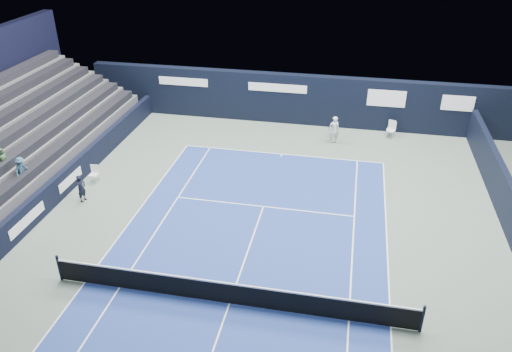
{
  "coord_description": "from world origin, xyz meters",
  "views": [
    {
      "loc": [
        3.49,
        -12.57,
        12.35
      ],
      "look_at": [
        -0.44,
        6.88,
        1.3
      ],
      "focal_mm": 35.0,
      "sensor_mm": 36.0,
      "label": 1
    }
  ],
  "objects_px": {
    "folding_chair_back_b": "(392,128)",
    "tennis_net": "(229,293)",
    "tennis_player": "(334,130)",
    "line_judge_chair": "(94,172)",
    "folding_chair_back_a": "(391,127)"
  },
  "relations": [
    {
      "from": "folding_chair_back_a",
      "to": "folding_chair_back_b",
      "type": "xyz_separation_m",
      "value": [
        0.01,
        -0.3,
        0.03
      ]
    },
    {
      "from": "folding_chair_back_a",
      "to": "tennis_net",
      "type": "distance_m",
      "value": 16.78
    },
    {
      "from": "folding_chair_back_b",
      "to": "tennis_player",
      "type": "xyz_separation_m",
      "value": [
        -3.29,
        -1.4,
        0.25
      ]
    },
    {
      "from": "folding_chair_back_a",
      "to": "folding_chair_back_b",
      "type": "bearing_deg",
      "value": -69.57
    },
    {
      "from": "folding_chair_back_a",
      "to": "line_judge_chair",
      "type": "height_order",
      "value": "folding_chair_back_a"
    },
    {
      "from": "folding_chair_back_a",
      "to": "line_judge_chair",
      "type": "distance_m",
      "value": 16.98
    },
    {
      "from": "line_judge_chair",
      "to": "tennis_player",
      "type": "distance_m",
      "value": 13.3
    },
    {
      "from": "folding_chair_back_b",
      "to": "tennis_net",
      "type": "height_order",
      "value": "tennis_net"
    },
    {
      "from": "line_judge_chair",
      "to": "tennis_player",
      "type": "xyz_separation_m",
      "value": [
        11.35,
        6.93,
        0.31
      ]
    },
    {
      "from": "folding_chair_back_b",
      "to": "tennis_player",
      "type": "bearing_deg",
      "value": -136.92
    },
    {
      "from": "line_judge_chair",
      "to": "tennis_player",
      "type": "relative_size",
      "value": 0.55
    },
    {
      "from": "folding_chair_back_b",
      "to": "tennis_net",
      "type": "bearing_deg",
      "value": -91.16
    },
    {
      "from": "folding_chair_back_a",
      "to": "tennis_net",
      "type": "bearing_deg",
      "value": -93.16
    },
    {
      "from": "tennis_player",
      "to": "folding_chair_back_b",
      "type": "bearing_deg",
      "value": 23.04
    },
    {
      "from": "line_judge_chair",
      "to": "tennis_net",
      "type": "relative_size",
      "value": 0.07
    }
  ]
}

